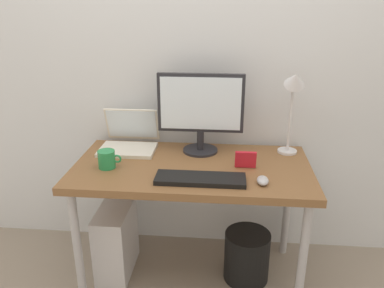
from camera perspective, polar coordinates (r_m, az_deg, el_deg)
name	(u,v)px	position (r m, az deg, el deg)	size (l,w,h in m)	color
ground_plane	(192,274)	(2.45, 0.00, -18.57)	(6.00, 6.00, 0.00)	gray
back_wall	(198,44)	(2.29, 0.92, 14.49)	(4.40, 0.04, 2.60)	silver
desk	(192,177)	(2.10, 0.00, -4.82)	(1.26, 0.66, 0.72)	brown
monitor	(201,109)	(2.16, 1.28, 5.20)	(0.48, 0.20, 0.45)	#232328
laptop	(130,139)	(2.31, -9.20, 0.78)	(0.32, 0.29, 0.22)	silver
desk_lamp	(294,93)	(2.16, 14.76, 7.26)	(0.11, 0.16, 0.50)	silver
keyboard	(200,179)	(1.89, 1.24, -5.17)	(0.44, 0.14, 0.02)	black
mouse	(263,180)	(1.89, 10.39, -5.31)	(0.06, 0.09, 0.03)	#B2B2B7
coffee_mug	(107,159)	(2.07, -12.44, -2.21)	(0.12, 0.09, 0.09)	#268C4C
photo_frame	(246,160)	(2.03, 7.91, -2.28)	(0.11, 0.02, 0.09)	red
computer_tower	(116,240)	(2.40, -11.10, -13.71)	(0.18, 0.36, 0.42)	silver
wastebasket	(247,256)	(2.35, 8.07, -16.03)	(0.26, 0.26, 0.30)	black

